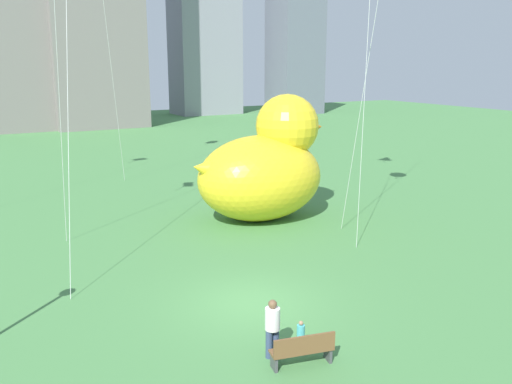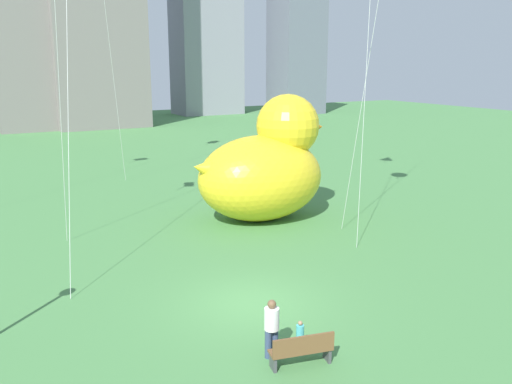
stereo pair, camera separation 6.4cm
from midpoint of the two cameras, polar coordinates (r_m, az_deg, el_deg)
name	(u,v)px [view 1 (the left image)]	position (r m, az deg, el deg)	size (l,w,h in m)	color
ground_plane	(251,303)	(17.70, -0.59, -11.58)	(140.00, 140.00, 0.00)	#498347
park_bench	(303,349)	(14.25, 4.78, -16.08)	(1.69, 0.79, 0.90)	brown
person_adult	(272,326)	(14.43, 1.60, -13.82)	(0.39, 0.39, 1.60)	#38476B
person_child	(301,334)	(14.92, 4.58, -14.63)	(0.21, 0.21, 0.86)	silver
giant_inflatable_duck	(265,167)	(26.24, 0.87, 2.62)	(7.25, 4.65, 6.01)	yellow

